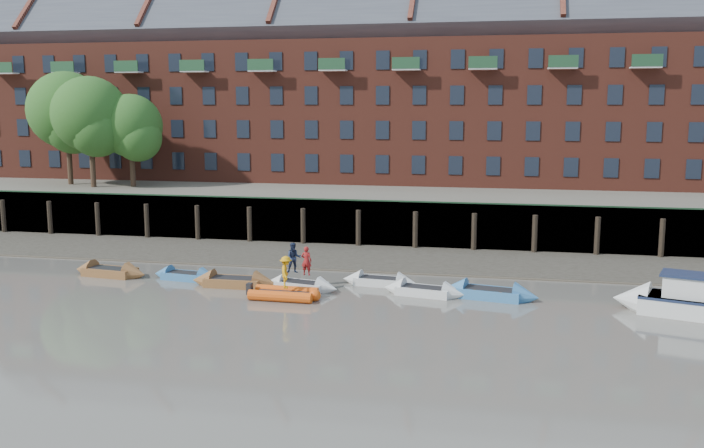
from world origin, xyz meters
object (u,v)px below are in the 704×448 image
(rowboat_4, at_px, (379,281))
(rowboat_6, at_px, (490,293))
(rib_tender, at_px, (286,294))
(person_rib_crew, at_px, (286,272))
(rowboat_0, at_px, (110,272))
(rowboat_3, at_px, (301,285))
(rowboat_5, at_px, (424,291))
(motor_launch, at_px, (673,300))
(rowboat_2, at_px, (234,282))
(rowboat_1, at_px, (186,276))
(person_rower_a, at_px, (306,261))
(person_rower_b, at_px, (294,258))

(rowboat_4, height_order, rowboat_6, rowboat_6)
(rib_tender, xyz_separation_m, person_rib_crew, (-0.00, -0.01, 1.14))
(rowboat_0, relative_size, rowboat_6, 0.94)
(rowboat_3, xyz_separation_m, rowboat_6, (10.00, 0.17, 0.04))
(rowboat_3, distance_m, person_rib_crew, 2.43)
(rowboat_3, distance_m, rowboat_5, 6.61)
(motor_launch, bearing_deg, rowboat_2, 14.72)
(rowboat_0, relative_size, motor_launch, 0.74)
(rowboat_1, height_order, rib_tender, rowboat_1)
(rowboat_0, xyz_separation_m, rowboat_6, (21.77, -0.71, 0.01))
(person_rib_crew, bearing_deg, person_rower_a, -29.92)
(person_rower_b, relative_size, person_rib_crew, 1.01)
(rowboat_1, relative_size, person_rib_crew, 2.54)
(rowboat_5, xyz_separation_m, person_rower_a, (-6.29, -0.20, 1.39))
(rowboat_3, distance_m, rib_tender, 2.10)
(rowboat_6, bearing_deg, person_rower_b, -169.79)
(motor_launch, bearing_deg, rowboat_4, 6.16)
(rowboat_1, relative_size, rib_tender, 1.15)
(rowboat_3, xyz_separation_m, person_rower_b, (-0.48, 0.29, 1.44))
(rowboat_0, height_order, rowboat_1, rowboat_0)
(rowboat_4, bearing_deg, motor_launch, -5.50)
(rowboat_2, height_order, person_rower_b, person_rower_b)
(rowboat_4, xyz_separation_m, person_rower_b, (-4.45, -1.54, 1.44))
(rowboat_4, bearing_deg, person_rib_crew, -131.32)
(rowboat_0, distance_m, person_rower_b, 11.39)
(person_rower_b, bearing_deg, rowboat_2, 166.32)
(rowboat_1, xyz_separation_m, motor_launch, (25.67, -1.93, 0.45))
(motor_launch, bearing_deg, rowboat_6, 9.35)
(person_rower_a, bearing_deg, person_rib_crew, 78.71)
(rowboat_3, relative_size, rib_tender, 1.20)
(rowboat_0, distance_m, person_rib_crew, 11.99)
(rowboat_1, bearing_deg, rowboat_5, 4.09)
(rowboat_2, height_order, rowboat_5, rowboat_2)
(rowboat_3, height_order, motor_launch, motor_launch)
(rowboat_6, bearing_deg, rowboat_4, 175.43)
(rowboat_2, xyz_separation_m, person_rower_b, (3.32, 0.34, 1.41))
(rowboat_5, bearing_deg, motor_launch, 5.52)
(rowboat_1, height_order, motor_launch, motor_launch)
(person_rower_b, distance_m, person_rib_crew, 2.41)
(person_rib_crew, bearing_deg, rowboat_4, -61.67)
(rowboat_2, xyz_separation_m, person_rib_crew, (3.58, -2.04, 1.17))
(rowboat_0, bearing_deg, person_rib_crew, -7.24)
(rowboat_0, height_order, person_rower_b, person_rower_b)
(rowboat_4, height_order, rowboat_5, rowboat_5)
(rowboat_0, bearing_deg, rowboat_3, 2.96)
(rowboat_2, bearing_deg, rowboat_3, 0.57)
(rib_tender, bearing_deg, rowboat_3, 85.52)
(rowboat_5, height_order, person_rower_a, person_rower_a)
(rowboat_2, distance_m, rib_tender, 4.12)
(rowboat_2, height_order, rib_tender, rowboat_2)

